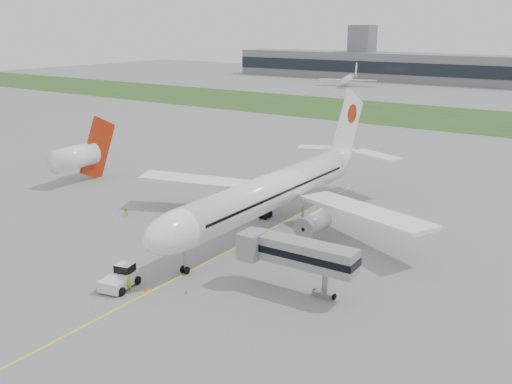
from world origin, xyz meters
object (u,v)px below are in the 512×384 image
Objects in this scene: airliner at (276,189)px; ground_crew_near at (129,283)px; neighbor_aircraft at (78,156)px; pushback_tug at (121,277)px; jet_bridge at (294,253)px.

ground_crew_near is at bearing -94.51° from airliner.
neighbor_aircraft is (-43.08, -0.23, -0.74)m from airliner.
ground_crew_near is 48.95m from neighbor_aircraft.
pushback_tug is 0.38× the size of jet_bridge.
pushback_tug is 19.55m from jet_bridge.
jet_bridge reaches higher than pushback_tug.
ground_crew_near is at bearing -20.57° from pushback_tug.
jet_bridge is at bearing -52.18° from airliner.
jet_bridge reaches higher than ground_crew_near.
pushback_tug is 1.51m from ground_crew_near.
pushback_tug is at bearing -97.73° from airliner.
airliner is 43.08m from neighbor_aircraft.
pushback_tug is 47.59m from neighbor_aircraft.
pushback_tug is at bearing -19.42° from ground_crew_near.
ground_crew_near is at bearing -38.09° from neighbor_aircraft.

